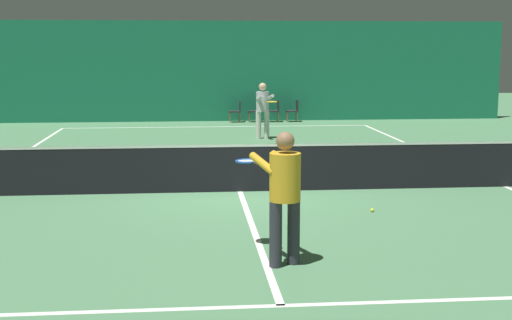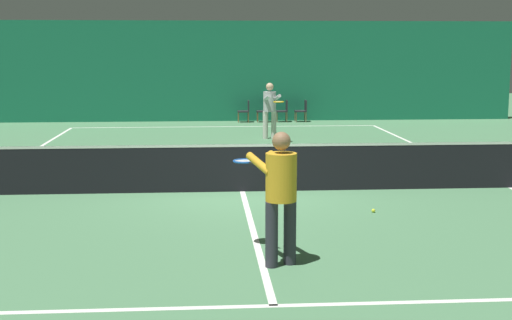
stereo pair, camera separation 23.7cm
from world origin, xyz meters
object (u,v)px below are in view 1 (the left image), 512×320
object	(u,v)px
player_near	(283,188)
courtside_chair_0	(237,110)
tennis_net	(240,166)
courtside_chair_3	(294,109)
player_far	(263,106)
courtside_chair_2	(275,109)
courtside_chair_1	(256,110)
tennis_ball	(372,210)

from	to	relation	value
player_near	courtside_chair_0	distance (m)	18.34
tennis_net	courtside_chair_3	size ratio (longest dim) A/B	14.29
player_far	courtside_chair_2	distance (m)	5.27
player_far	courtside_chair_3	bearing A→B (deg)	151.32
courtside_chair_1	courtside_chair_3	distance (m)	1.48
courtside_chair_0	courtside_chair_2	xyz separation A→B (m)	(1.48, 0.00, 0.00)
player_near	courtside_chair_2	bearing A→B (deg)	-30.78
courtside_chair_0	tennis_ball	size ratio (longest dim) A/B	12.73
player_near	tennis_net	bearing A→B (deg)	-21.64
player_near	courtside_chair_1	distance (m)	18.38
player_near	courtside_chair_3	bearing A→B (deg)	-33.06
courtside_chair_1	tennis_ball	bearing A→B (deg)	2.21
courtside_chair_2	tennis_net	bearing A→B (deg)	-9.80
courtside_chair_1	courtside_chair_2	size ratio (longest dim) A/B	1.00
courtside_chair_0	courtside_chair_1	size ratio (longest dim) A/B	1.00
tennis_net	courtside_chair_1	xyz separation A→B (m)	(1.58, 13.44, -0.03)
tennis_net	player_near	distance (m)	4.91
courtside_chair_2	tennis_ball	distance (m)	15.45
courtside_chair_3	courtside_chair_1	bearing A→B (deg)	-90.00
courtside_chair_0	courtside_chair_3	distance (m)	2.22
tennis_net	courtside_chair_2	xyz separation A→B (m)	(2.32, 13.44, -0.03)
courtside_chair_2	tennis_ball	bearing A→B (deg)	-0.54
courtside_chair_0	tennis_ball	xyz separation A→B (m)	(1.34, -15.45, -0.45)
courtside_chair_3	courtside_chair_0	bearing A→B (deg)	-90.00
player_near	courtside_chair_0	world-z (taller)	player_near
courtside_chair_3	tennis_ball	world-z (taller)	courtside_chair_3
tennis_net	player_far	size ratio (longest dim) A/B	6.84
courtside_chair_1	tennis_ball	xyz separation A→B (m)	(0.59, -15.45, -0.45)
player_near	courtside_chair_2	world-z (taller)	player_near
tennis_net	tennis_ball	xyz separation A→B (m)	(2.17, -2.00, -0.48)
player_near	courtside_chair_0	size ratio (longest dim) A/B	2.11
courtside_chair_0	courtside_chair_1	world-z (taller)	same
tennis_net	courtside_chair_2	distance (m)	13.64
courtside_chair_0	courtside_chair_2	size ratio (longest dim) A/B	1.00
courtside_chair_0	courtside_chair_3	bearing A→B (deg)	90.00
tennis_net	courtside_chair_1	bearing A→B (deg)	83.30
courtside_chair_1	tennis_net	bearing A→B (deg)	-6.70
player_near	courtside_chair_1	size ratio (longest dim) A/B	2.11
player_near	courtside_chair_3	xyz separation A→B (m)	(2.84, 18.32, -0.55)
courtside_chair_0	courtside_chair_2	distance (m)	1.48
courtside_chair_1	courtside_chair_3	bearing A→B (deg)	90.00
courtside_chair_3	player_far	bearing A→B (deg)	-18.72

